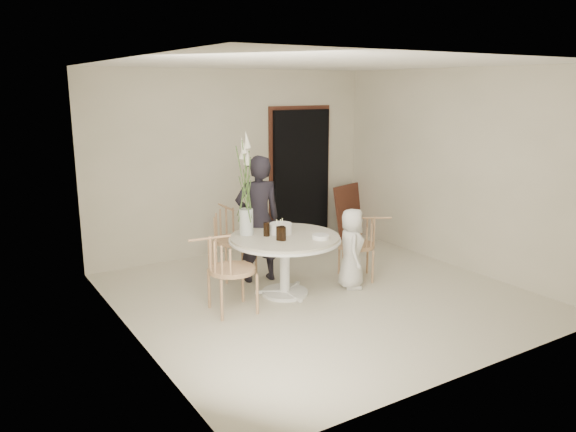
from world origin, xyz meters
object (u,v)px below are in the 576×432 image
chair_left (221,263)px  birthday_cake (281,229)px  flower_vase (246,195)px  chair_far (230,231)px  girl (258,219)px  boy (352,249)px  chair_right (365,239)px  table (285,245)px

chair_left → birthday_cake: (0.90, 0.24, 0.21)m
birthday_cake → flower_vase: 0.58m
chair_far → girl: size_ratio=0.56×
girl → boy: 1.24m
chair_right → chair_far: bearing=-98.6°
chair_right → chair_left: (-2.08, -0.07, 0.04)m
chair_left → birthday_cake: size_ratio=3.36×
chair_far → flower_vase: size_ratio=0.74×
chair_far → flower_vase: (-0.15, -0.74, 0.62)m
birthday_cake → table: bearing=-95.7°
table → flower_vase: 0.75m
boy → birthday_cake: 0.93m
chair_far → girl: bearing=-64.0°
chair_far → chair_left: 1.35m
girl → chair_right: bearing=160.1°
table → flower_vase: (-0.35, 0.30, 0.59)m
chair_far → girl: girl is taller
flower_vase → table: bearing=-40.0°
table → chair_left: 0.90m
chair_right → birthday_cake: bearing=-68.4°
chair_right → chair_left: bearing=-58.4°
flower_vase → chair_left: bearing=-141.7°
table → chair_far: 1.06m
flower_vase → girl: bearing=43.5°
table → flower_vase: bearing=140.0°
chair_left → chair_right: bearing=-82.9°
birthday_cake → flower_vase: flower_vase is taller
table → girl: girl is taller
flower_vase → birthday_cake: bearing=-27.3°
chair_right → table: bearing=-63.1°
boy → birthday_cake: bearing=97.4°
chair_far → flower_vase: flower_vase is taller
boy → chair_far: bearing=69.3°
chair_left → girl: girl is taller
table → flower_vase: size_ratio=1.08×
chair_right → birthday_cake: 1.21m
girl → boy: size_ratio=1.62×
table → girl: 0.64m
table → chair_right: size_ratio=1.60×
chair_far → chair_right: chair_far is taller
boy → flower_vase: 1.47m
table → chair_far: size_ratio=1.47×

